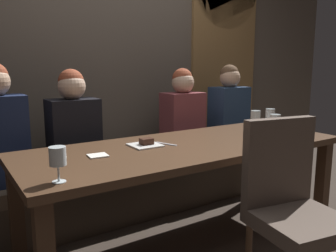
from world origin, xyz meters
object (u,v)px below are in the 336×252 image
object	(u,v)px
diner_far_end	(183,114)
chair_near_side	(291,199)
wine_glass_end_left	(275,121)
diner_near_end	(229,108)
dessert_plate	(146,144)
diner_bearded	(74,125)
dining_table	(187,157)
espresso_cup	(274,136)
banquette_bench	(138,187)
wine_glass_far_left	(58,158)
wine_glass_center_back	(255,117)
wine_glass_end_right	(270,115)
fork_on_table	(166,144)

from	to	relation	value
diner_far_end	chair_near_side	bearing A→B (deg)	-102.68
chair_near_side	wine_glass_end_left	xyz separation A→B (m)	(0.54, 0.58, 0.29)
diner_near_end	dessert_plate	size ratio (longest dim) A/B	4.30
diner_bearded	dessert_plate	xyz separation A→B (m)	(0.29, -0.57, -0.07)
dining_table	diner_far_end	distance (m)	0.89
espresso_cup	chair_near_side	bearing A→B (deg)	-131.54
dining_table	banquette_bench	world-z (taller)	dining_table
wine_glass_far_left	diner_far_end	bearing A→B (deg)	35.85
chair_near_side	wine_glass_far_left	size ratio (longest dim) A/B	5.98
wine_glass_center_back	wine_glass_far_left	world-z (taller)	same
diner_near_end	wine_glass_end_right	xyz separation A→B (m)	(-0.12, -0.62, 0.02)
diner_bearded	wine_glass_end_left	world-z (taller)	diner_bearded
diner_near_end	espresso_cup	world-z (taller)	diner_near_end
diner_near_end	wine_glass_center_back	bearing A→B (deg)	-115.84
banquette_bench	diner_bearded	world-z (taller)	diner_bearded
wine_glass_far_left	wine_glass_center_back	bearing A→B (deg)	12.99
dining_table	espresso_cup	bearing A→B (deg)	-21.23
banquette_bench	diner_near_end	xyz separation A→B (m)	(1.05, 0.02, 0.61)
dining_table	wine_glass_end_right	distance (m)	0.96
dessert_plate	diner_bearded	bearing A→B (deg)	116.70
dessert_plate	dining_table	bearing A→B (deg)	-22.64
diner_near_end	wine_glass_far_left	xyz separation A→B (m)	(-1.99, -1.02, 0.02)
diner_bearded	wine_glass_end_left	size ratio (longest dim) A/B	4.79
wine_glass_center_back	espresso_cup	world-z (taller)	wine_glass_center_back
diner_near_end	wine_glass_end_left	distance (m)	0.93
fork_on_table	diner_far_end	bearing A→B (deg)	26.57
banquette_bench	espresso_cup	bearing A→B (deg)	-57.52
dessert_plate	fork_on_table	bearing A→B (deg)	-14.83
diner_near_end	dessert_plate	world-z (taller)	diner_near_end
diner_bearded	diner_near_end	xyz separation A→B (m)	(1.59, 0.04, 0.02)
wine_glass_center_back	dessert_plate	bearing A→B (deg)	178.77
wine_glass_center_back	espresso_cup	xyz separation A→B (m)	(-0.15, -0.32, -0.09)
espresso_cup	fork_on_table	size ratio (longest dim) A/B	0.71
wine_glass_far_left	wine_glass_end_left	bearing A→B (deg)	5.57
dining_table	wine_glass_end_right	xyz separation A→B (m)	(0.93, 0.10, 0.20)
wine_glass_end_left	wine_glass_center_back	bearing A→B (deg)	80.34
espresso_cup	diner_far_end	bearing A→B (deg)	96.60
wine_glass_end_left	dessert_plate	distance (m)	0.99
wine_glass_center_back	wine_glass_far_left	xyz separation A→B (m)	(-1.68, -0.39, 0.00)
diner_far_end	fork_on_table	world-z (taller)	diner_far_end
banquette_bench	fork_on_table	xyz separation A→B (m)	(-0.12, -0.63, 0.51)
banquette_bench	diner_far_end	size ratio (longest dim) A/B	3.19
banquette_bench	diner_near_end	world-z (taller)	diner_near_end
chair_near_side	wine_glass_end_right	distance (m)	1.17
banquette_bench	chair_near_side	world-z (taller)	chair_near_side
dining_table	diner_far_end	world-z (taller)	diner_far_end
banquette_bench	wine_glass_end_left	size ratio (longest dim) A/B	15.24
chair_near_side	diner_near_end	size ratio (longest dim) A/B	1.20
dining_table	fork_on_table	bearing A→B (deg)	149.46
dining_table	wine_glass_end_left	distance (m)	0.74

